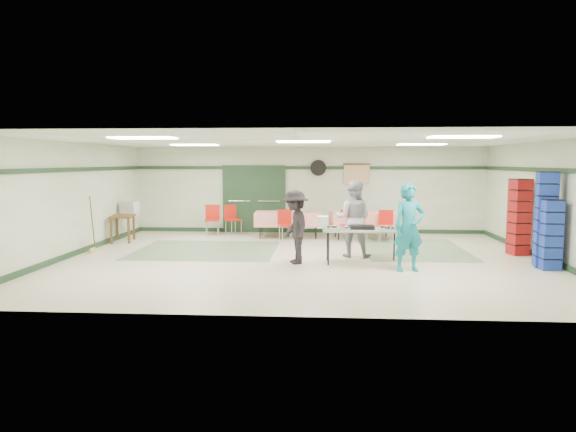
# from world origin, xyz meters

# --- Properties ---
(floor) EXTENTS (11.00, 11.00, 0.00)m
(floor) POSITION_xyz_m (0.00, 0.00, 0.00)
(floor) COLOR beige
(floor) RESTS_ON ground
(ceiling) EXTENTS (11.00, 11.00, 0.00)m
(ceiling) POSITION_xyz_m (0.00, 0.00, 2.70)
(ceiling) COLOR white
(ceiling) RESTS_ON wall_back
(wall_back) EXTENTS (11.00, 0.00, 11.00)m
(wall_back) POSITION_xyz_m (0.00, 4.50, 1.35)
(wall_back) COLOR beige
(wall_back) RESTS_ON floor
(wall_front) EXTENTS (11.00, 0.00, 11.00)m
(wall_front) POSITION_xyz_m (0.00, -4.50, 1.35)
(wall_front) COLOR beige
(wall_front) RESTS_ON floor
(wall_left) EXTENTS (0.00, 9.00, 9.00)m
(wall_left) POSITION_xyz_m (-5.50, 0.00, 1.35)
(wall_left) COLOR beige
(wall_left) RESTS_ON floor
(wall_right) EXTENTS (0.00, 9.00, 9.00)m
(wall_right) POSITION_xyz_m (5.50, 0.00, 1.35)
(wall_right) COLOR beige
(wall_right) RESTS_ON floor
(trim_back) EXTENTS (11.00, 0.06, 0.10)m
(trim_back) POSITION_xyz_m (0.00, 4.47, 2.05)
(trim_back) COLOR #1C341E
(trim_back) RESTS_ON wall_back
(baseboard_back) EXTENTS (11.00, 0.06, 0.12)m
(baseboard_back) POSITION_xyz_m (0.00, 4.47, 0.06)
(baseboard_back) COLOR #1C341E
(baseboard_back) RESTS_ON floor
(trim_left) EXTENTS (0.06, 9.00, 0.10)m
(trim_left) POSITION_xyz_m (-5.47, 0.00, 2.05)
(trim_left) COLOR #1C341E
(trim_left) RESTS_ON wall_back
(baseboard_left) EXTENTS (0.06, 9.00, 0.12)m
(baseboard_left) POSITION_xyz_m (-5.47, 0.00, 0.06)
(baseboard_left) COLOR #1C341E
(baseboard_left) RESTS_ON floor
(trim_right) EXTENTS (0.06, 9.00, 0.10)m
(trim_right) POSITION_xyz_m (5.47, 0.00, 2.05)
(trim_right) COLOR #1C341E
(trim_right) RESTS_ON wall_back
(baseboard_right) EXTENTS (0.06, 9.00, 0.12)m
(baseboard_right) POSITION_xyz_m (5.47, 0.00, 0.06)
(baseboard_right) COLOR #1C341E
(baseboard_right) RESTS_ON floor
(green_patch_a) EXTENTS (3.50, 3.00, 0.01)m
(green_patch_a) POSITION_xyz_m (-2.50, 1.00, 0.00)
(green_patch_a) COLOR #5E7E5C
(green_patch_a) RESTS_ON floor
(green_patch_b) EXTENTS (2.50, 3.50, 0.01)m
(green_patch_b) POSITION_xyz_m (2.80, 1.50, 0.00)
(green_patch_b) COLOR #5E7E5C
(green_patch_b) RESTS_ON floor
(double_door_left) EXTENTS (0.90, 0.06, 2.10)m
(double_door_left) POSITION_xyz_m (-2.20, 4.44, 1.05)
(double_door_left) COLOR gray
(double_door_left) RESTS_ON floor
(double_door_right) EXTENTS (0.90, 0.06, 2.10)m
(double_door_right) POSITION_xyz_m (-1.25, 4.44, 1.05)
(double_door_right) COLOR gray
(double_door_right) RESTS_ON floor
(door_frame) EXTENTS (2.00, 0.03, 2.15)m
(door_frame) POSITION_xyz_m (-1.73, 4.42, 1.05)
(door_frame) COLOR #1C341E
(door_frame) RESTS_ON floor
(wall_fan) EXTENTS (0.50, 0.10, 0.50)m
(wall_fan) POSITION_xyz_m (0.30, 4.44, 2.05)
(wall_fan) COLOR black
(wall_fan) RESTS_ON wall_back
(scroll_banner) EXTENTS (0.80, 0.02, 0.60)m
(scroll_banner) POSITION_xyz_m (1.50, 4.44, 1.85)
(scroll_banner) COLOR tan
(scroll_banner) RESTS_ON wall_back
(serving_table) EXTENTS (1.76, 0.75, 0.76)m
(serving_table) POSITION_xyz_m (1.31, -0.44, 0.71)
(serving_table) COLOR #AAAAA5
(serving_table) RESTS_ON floor
(sheet_tray_right) EXTENTS (0.55, 0.42, 0.02)m
(sheet_tray_right) POSITION_xyz_m (1.94, -0.44, 0.77)
(sheet_tray_right) COLOR silver
(sheet_tray_right) RESTS_ON serving_table
(sheet_tray_mid) EXTENTS (0.59, 0.45, 0.02)m
(sheet_tray_mid) POSITION_xyz_m (1.29, -0.34, 0.77)
(sheet_tray_mid) COLOR silver
(sheet_tray_mid) RESTS_ON serving_table
(sheet_tray_left) EXTENTS (0.59, 0.45, 0.02)m
(sheet_tray_left) POSITION_xyz_m (0.74, -0.53, 0.77)
(sheet_tray_left) COLOR silver
(sheet_tray_left) RESTS_ON serving_table
(baking_pan) EXTENTS (0.53, 0.34, 0.08)m
(baking_pan) POSITION_xyz_m (1.30, -0.44, 0.80)
(baking_pan) COLOR black
(baking_pan) RESTS_ON serving_table
(foam_box_stack) EXTENTS (0.24, 0.22, 0.27)m
(foam_box_stack) POSITION_xyz_m (0.44, -0.37, 0.90)
(foam_box_stack) COLOR white
(foam_box_stack) RESTS_ON serving_table
(volunteer_teal) EXTENTS (0.75, 0.60, 1.80)m
(volunteer_teal) POSITION_xyz_m (2.19, -1.21, 0.90)
(volunteer_teal) COLOR #137A87
(volunteer_teal) RESTS_ON floor
(volunteer_grey) EXTENTS (0.99, 0.84, 1.81)m
(volunteer_grey) POSITION_xyz_m (1.16, 0.34, 0.90)
(volunteer_grey) COLOR gray
(volunteer_grey) RESTS_ON floor
(volunteer_dark) EXTENTS (0.90, 1.18, 1.62)m
(volunteer_dark) POSITION_xyz_m (-0.16, -0.55, 0.81)
(volunteer_dark) COLOR black
(volunteer_dark) RESTS_ON floor
(dining_table_a) EXTENTS (1.95, 1.06, 0.77)m
(dining_table_a) POSITION_xyz_m (1.63, 3.33, 0.57)
(dining_table_a) COLOR red
(dining_table_a) RESTS_ON floor
(dining_table_b) EXTENTS (1.98, 0.93, 0.77)m
(dining_table_b) POSITION_xyz_m (-0.57, 3.33, 0.57)
(dining_table_b) COLOR red
(dining_table_b) RESTS_ON floor
(chair_a) EXTENTS (0.47, 0.47, 0.84)m
(chair_a) POSITION_xyz_m (1.48, 2.76, 0.51)
(chair_a) COLOR red
(chair_a) RESTS_ON floor
(chair_b) EXTENTS (0.43, 0.43, 0.89)m
(chair_b) POSITION_xyz_m (1.16, 2.77, 0.54)
(chair_b) COLOR red
(chair_b) RESTS_ON floor
(chair_c) EXTENTS (0.45, 0.45, 0.88)m
(chair_c) POSITION_xyz_m (2.23, 2.77, 0.54)
(chair_c) COLOR red
(chair_c) RESTS_ON floor
(chair_d) EXTENTS (0.52, 0.52, 0.88)m
(chair_d) POSITION_xyz_m (-0.61, 2.76, 0.54)
(chair_d) COLOR red
(chair_d) RESTS_ON floor
(chair_loose_a) EXTENTS (0.60, 0.60, 0.92)m
(chair_loose_a) POSITION_xyz_m (-2.34, 3.80, 0.56)
(chair_loose_a) COLOR red
(chair_loose_a) RESTS_ON floor
(chair_loose_b) EXTENTS (0.49, 0.49, 0.93)m
(chair_loose_b) POSITION_xyz_m (-2.90, 3.62, 0.57)
(chair_loose_b) COLOR red
(chair_loose_b) RESTS_ON floor
(crate_stack_blue_a) EXTENTS (0.46, 0.46, 2.03)m
(crate_stack_blue_a) POSITION_xyz_m (5.15, -0.60, 1.02)
(crate_stack_blue_a) COLOR navy
(crate_stack_blue_a) RESTS_ON floor
(crate_stack_red) EXTENTS (0.48, 0.48, 1.83)m
(crate_stack_red) POSITION_xyz_m (5.15, 0.86, 0.92)
(crate_stack_red) COLOR maroon
(crate_stack_red) RESTS_ON floor
(crate_stack_blue_b) EXTENTS (0.38, 0.38, 1.46)m
(crate_stack_blue_b) POSITION_xyz_m (5.15, -0.86, 0.73)
(crate_stack_blue_b) COLOR navy
(crate_stack_blue_b) RESTS_ON floor
(printer_table) EXTENTS (0.73, 0.99, 0.74)m
(printer_table) POSITION_xyz_m (-5.15, 2.22, 0.64)
(printer_table) COLOR brown
(printer_table) RESTS_ON floor
(office_printer) EXTENTS (0.49, 0.44, 0.35)m
(office_printer) POSITION_xyz_m (-5.15, 2.79, 0.92)
(office_printer) COLOR #B0B1AC
(office_printer) RESTS_ON printer_table
(broom) EXTENTS (0.07, 0.22, 1.37)m
(broom) POSITION_xyz_m (-5.23, 0.51, 0.71)
(broom) COLOR brown
(broom) RESTS_ON floor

